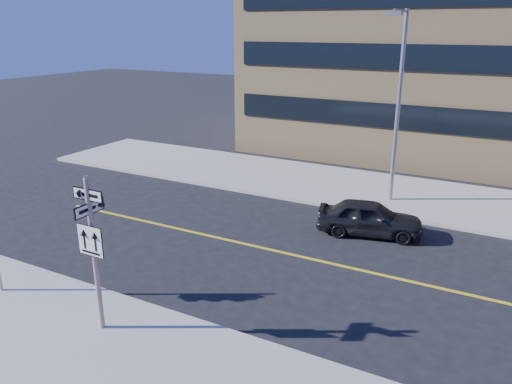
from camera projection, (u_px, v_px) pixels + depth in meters
The scene contains 5 objects.
ground at pixel (164, 289), 14.95m from camera, with size 120.00×120.00×0.00m, color black.
sign_pole at pixel (93, 246), 12.08m from camera, with size 0.92×0.92×4.06m.
parked_car_a at pixel (369, 218), 18.72m from camera, with size 3.88×1.56×1.32m, color black.
streetlight_a at pixel (398, 96), 20.61m from camera, with size 0.55×2.25×8.00m.
building_brick at pixel (425, 1), 32.05m from camera, with size 18.00×18.00×18.00m, color tan.
Camera 1 is at (8.73, -10.35, 7.51)m, focal length 35.00 mm.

